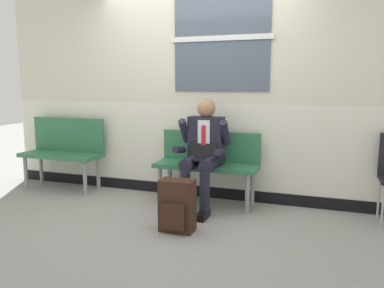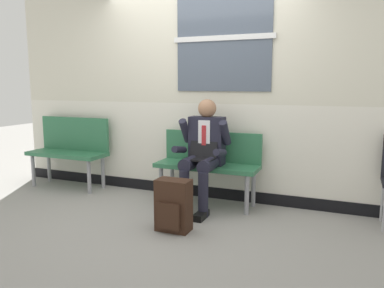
{
  "view_description": "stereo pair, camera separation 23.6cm",
  "coord_description": "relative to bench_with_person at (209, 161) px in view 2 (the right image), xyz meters",
  "views": [
    {
      "loc": [
        1.5,
        -3.73,
        1.41
      ],
      "look_at": [
        0.1,
        0.22,
        0.75
      ],
      "focal_mm": 35.75,
      "sensor_mm": 36.0,
      "label": 1
    },
    {
      "loc": [
        1.72,
        -3.65,
        1.41
      ],
      "look_at": [
        0.1,
        0.22,
        0.75
      ],
      "focal_mm": 35.75,
      "sensor_mm": 36.0,
      "label": 2
    }
  ],
  "objects": [
    {
      "name": "backpack",
      "position": [
        -0.02,
        -0.94,
        -0.27
      ],
      "size": [
        0.33,
        0.23,
        0.51
      ],
      "color": "#331E14",
      "rests_on": "ground"
    },
    {
      "name": "person_seated",
      "position": [
        -0.0,
        -0.19,
        0.15
      ],
      "size": [
        0.57,
        0.7,
        1.24
      ],
      "color": "#1E1E2D",
      "rests_on": "ground"
    },
    {
      "name": "bench_empty",
      "position": [
        -2.04,
        0.01,
        0.03
      ],
      "size": [
        1.1,
        0.42,
        0.95
      ],
      "color": "#2D6B47",
      "rests_on": "ground"
    },
    {
      "name": "station_wall",
      "position": [
        -0.2,
        0.28,
        0.96
      ],
      "size": [
        5.41,
        0.16,
        2.96
      ],
      "color": "beige",
      "rests_on": "ground"
    },
    {
      "name": "bench_with_person",
      "position": [
        0.0,
        0.0,
        0.0
      ],
      "size": [
        1.2,
        0.42,
        0.85
      ],
      "color": "#2D6B47",
      "rests_on": "ground"
    },
    {
      "name": "ground_plane",
      "position": [
        -0.21,
        -0.49,
        -0.52
      ],
      "size": [
        18.0,
        18.0,
        0.0
      ],
      "primitive_type": "plane",
      "color": "gray"
    }
  ]
}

